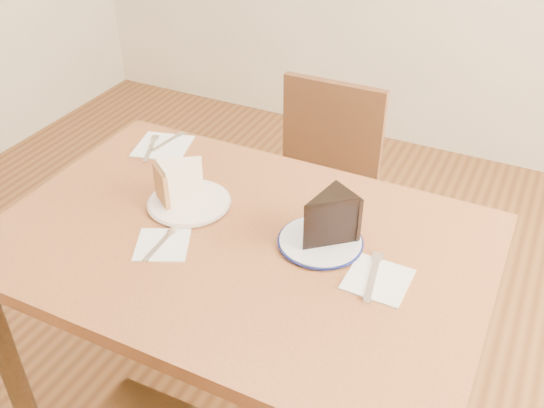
{
  "coord_description": "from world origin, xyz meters",
  "views": [
    {
      "loc": [
        0.59,
        -1.01,
        1.67
      ],
      "look_at": [
        0.04,
        0.1,
        0.8
      ],
      "focal_mm": 40.0,
      "sensor_mm": 36.0,
      "label": 1
    }
  ],
  "objects_px": {
    "chair_far": "(315,198)",
    "plate_navy": "(320,242)",
    "carrot_cake": "(183,181)",
    "chocolate_cake": "(325,222)",
    "table": "(240,268)",
    "plate_cream": "(189,203)"
  },
  "relations": [
    {
      "from": "plate_cream",
      "to": "chocolate_cake",
      "type": "relative_size",
      "value": 1.66
    },
    {
      "from": "chair_far",
      "to": "chocolate_cake",
      "type": "distance_m",
      "value": 0.69
    },
    {
      "from": "table",
      "to": "plate_navy",
      "type": "bearing_deg",
      "value": 19.37
    },
    {
      "from": "chair_far",
      "to": "table",
      "type": "bearing_deg",
      "value": 93.45
    },
    {
      "from": "carrot_cake",
      "to": "table",
      "type": "bearing_deg",
      "value": 14.89
    },
    {
      "from": "table",
      "to": "plate_cream",
      "type": "xyz_separation_m",
      "value": [
        -0.18,
        0.07,
        0.1
      ]
    },
    {
      "from": "table",
      "to": "chair_far",
      "type": "height_order",
      "value": "chair_far"
    },
    {
      "from": "plate_cream",
      "to": "plate_navy",
      "type": "xyz_separation_m",
      "value": [
        0.37,
        -0.0,
        0.0
      ]
    },
    {
      "from": "plate_navy",
      "to": "table",
      "type": "bearing_deg",
      "value": -160.63
    },
    {
      "from": "chocolate_cake",
      "to": "plate_cream",
      "type": "bearing_deg",
      "value": 30.15
    },
    {
      "from": "table",
      "to": "chocolate_cake",
      "type": "xyz_separation_m",
      "value": [
        0.2,
        0.07,
        0.17
      ]
    },
    {
      "from": "plate_cream",
      "to": "carrot_cake",
      "type": "relative_size",
      "value": 1.9
    },
    {
      "from": "plate_cream",
      "to": "chocolate_cake",
      "type": "height_order",
      "value": "chocolate_cake"
    },
    {
      "from": "carrot_cake",
      "to": "chocolate_cake",
      "type": "relative_size",
      "value": 0.87
    },
    {
      "from": "table",
      "to": "chocolate_cake",
      "type": "height_order",
      "value": "chocolate_cake"
    },
    {
      "from": "table",
      "to": "chair_far",
      "type": "relative_size",
      "value": 1.4
    },
    {
      "from": "chair_far",
      "to": "plate_navy",
      "type": "xyz_separation_m",
      "value": [
        0.23,
        -0.55,
        0.28
      ]
    },
    {
      "from": "chocolate_cake",
      "to": "table",
      "type": "bearing_deg",
      "value": 48.68
    },
    {
      "from": "plate_navy",
      "to": "chocolate_cake",
      "type": "height_order",
      "value": "chocolate_cake"
    },
    {
      "from": "table",
      "to": "chocolate_cake",
      "type": "relative_size",
      "value": 9.49
    },
    {
      "from": "plate_navy",
      "to": "carrot_cake",
      "type": "bearing_deg",
      "value": 178.1
    },
    {
      "from": "plate_cream",
      "to": "plate_navy",
      "type": "height_order",
      "value": "same"
    }
  ]
}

